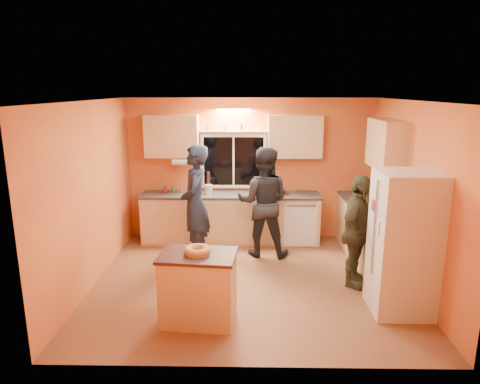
{
  "coord_description": "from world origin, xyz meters",
  "views": [
    {
      "loc": [
        -0.04,
        -5.81,
        2.76
      ],
      "look_at": [
        -0.15,
        0.4,
        1.25
      ],
      "focal_mm": 32.0,
      "sensor_mm": 36.0,
      "label": 1
    }
  ],
  "objects_px": {
    "refrigerator": "(404,243)",
    "person_left": "(195,204)",
    "person_center": "(263,202)",
    "person_right": "(357,232)",
    "island": "(199,287)"
  },
  "relations": [
    {
      "from": "refrigerator",
      "to": "person_left",
      "type": "relative_size",
      "value": 0.94
    },
    {
      "from": "person_left",
      "to": "person_center",
      "type": "relative_size",
      "value": 1.04
    },
    {
      "from": "person_left",
      "to": "person_center",
      "type": "height_order",
      "value": "person_left"
    },
    {
      "from": "refrigerator",
      "to": "island",
      "type": "bearing_deg",
      "value": -173.04
    },
    {
      "from": "person_left",
      "to": "refrigerator",
      "type": "bearing_deg",
      "value": 58.18
    },
    {
      "from": "refrigerator",
      "to": "person_right",
      "type": "relative_size",
      "value": 1.11
    },
    {
      "from": "island",
      "to": "person_left",
      "type": "xyz_separation_m",
      "value": [
        -0.26,
        1.92,
        0.51
      ]
    },
    {
      "from": "refrigerator",
      "to": "person_center",
      "type": "height_order",
      "value": "person_center"
    },
    {
      "from": "person_right",
      "to": "person_left",
      "type": "bearing_deg",
      "value": 103.21
    },
    {
      "from": "island",
      "to": "person_center",
      "type": "distance_m",
      "value": 2.37
    },
    {
      "from": "refrigerator",
      "to": "person_center",
      "type": "distance_m",
      "value": 2.5
    },
    {
      "from": "refrigerator",
      "to": "person_left",
      "type": "distance_m",
      "value": 3.2
    },
    {
      "from": "person_right",
      "to": "refrigerator",
      "type": "bearing_deg",
      "value": -117.34
    },
    {
      "from": "refrigerator",
      "to": "island",
      "type": "relative_size",
      "value": 1.9
    },
    {
      "from": "person_center",
      "to": "person_right",
      "type": "distance_m",
      "value": 1.72
    }
  ]
}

